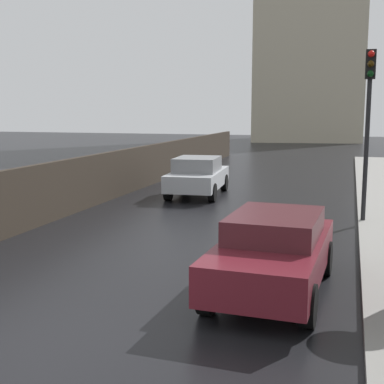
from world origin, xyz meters
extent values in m
plane|color=black|center=(0.00, 0.00, 0.00)|extent=(120.00, 120.00, 0.00)
cube|color=#B2B5BA|center=(-1.59, 13.13, 0.61)|extent=(1.98, 4.02, 0.59)
cube|color=gray|center=(-1.58, 13.00, 1.16)|extent=(1.63, 2.01, 0.50)
cylinder|color=black|center=(-0.72, 11.90, 0.32)|extent=(0.27, 0.66, 0.64)
cylinder|color=black|center=(-2.27, 11.79, 0.32)|extent=(0.27, 0.66, 0.64)
cylinder|color=black|center=(-0.91, 14.47, 0.32)|extent=(0.27, 0.66, 0.64)
cylinder|color=black|center=(-2.46, 14.35, 0.32)|extent=(0.27, 0.66, 0.64)
cube|color=maroon|center=(2.53, 3.47, 0.63)|extent=(1.82, 4.03, 0.62)
cube|color=#461C22|center=(2.54, 3.61, 1.15)|extent=(1.54, 2.07, 0.42)
cylinder|color=black|center=(1.84, 4.81, 0.32)|extent=(0.25, 0.66, 0.65)
cylinder|color=black|center=(3.35, 4.74, 0.32)|extent=(0.25, 0.66, 0.65)
cylinder|color=black|center=(1.72, 2.20, 0.32)|extent=(0.25, 0.66, 0.65)
cylinder|color=black|center=(3.23, 2.13, 0.32)|extent=(0.25, 0.66, 0.65)
cylinder|color=black|center=(4.12, 9.55, 2.02)|extent=(0.12, 0.12, 3.76)
cube|color=black|center=(4.12, 9.55, 4.28)|extent=(0.26, 0.26, 0.75)
sphere|color=red|center=(4.12, 9.38, 4.53)|extent=(0.17, 0.17, 0.17)
sphere|color=#392405|center=(4.12, 9.38, 4.28)|extent=(0.17, 0.17, 0.17)
sphere|color=black|center=(4.12, 9.38, 4.03)|extent=(0.17, 0.17, 0.17)
camera|label=1|loc=(3.71, -5.29, 3.11)|focal=49.48mm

